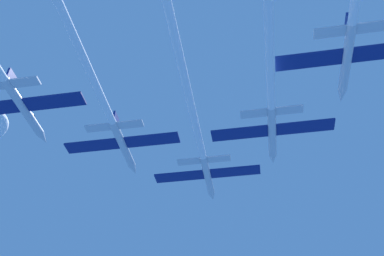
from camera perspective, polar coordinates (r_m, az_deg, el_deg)
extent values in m
cylinder|color=silver|center=(67.77, 2.04, -6.27)|extent=(1.09, 9.95, 1.09)
cone|color=silver|center=(72.85, 2.67, -8.91)|extent=(1.07, 2.19, 1.07)
ellipsoid|color=black|center=(69.84, 2.27, -6.95)|extent=(0.77, 1.99, 0.55)
cube|color=navy|center=(67.91, -1.66, -6.36)|extent=(7.56, 2.19, 0.24)
cube|color=navy|center=(67.09, 5.67, -5.68)|extent=(7.56, 2.19, 0.24)
cube|color=navy|center=(65.33, 1.56, -3.36)|extent=(0.29, 1.79, 1.59)
cube|color=silver|center=(64.64, -0.42, -4.40)|extent=(3.40, 1.31, 0.24)
cube|color=silver|center=(64.19, 3.55, -4.02)|extent=(3.40, 1.31, 0.24)
cylinder|color=white|center=(53.11, -0.66, 5.25)|extent=(0.98, 28.42, 0.98)
cylinder|color=silver|center=(61.99, -9.02, -2.22)|extent=(1.09, 9.95, 1.09)
cone|color=silver|center=(66.62, -7.59, -5.41)|extent=(1.07, 2.19, 1.07)
ellipsoid|color=black|center=(63.91, -8.44, -3.09)|extent=(0.77, 1.99, 0.55)
cube|color=navy|center=(62.96, -12.92, -2.30)|extent=(7.56, 2.19, 0.24)
cube|color=navy|center=(60.56, -5.23, -1.56)|extent=(7.56, 2.19, 0.24)
cube|color=navy|center=(59.96, -9.93, 1.11)|extent=(0.29, 1.79, 1.59)
cube|color=silver|center=(59.64, -12.18, 0.04)|extent=(3.40, 1.31, 0.24)
cube|color=silver|center=(58.33, -8.03, 0.49)|extent=(3.40, 1.31, 0.24)
cylinder|color=white|center=(48.88, -15.65, 12.43)|extent=(0.98, 30.47, 0.98)
cylinder|color=silver|center=(59.32, 10.42, -0.59)|extent=(1.09, 9.95, 1.09)
cone|color=silver|center=(64.14, 10.52, -4.01)|extent=(1.07, 2.19, 1.07)
ellipsoid|color=black|center=(61.32, 10.41, -1.54)|extent=(0.77, 1.99, 0.55)
cube|color=navy|center=(58.83, 6.23, -0.71)|extent=(7.56, 2.19, 0.24)
cube|color=navy|center=(59.35, 14.57, 0.15)|extent=(7.56, 2.19, 0.24)
cube|color=navy|center=(57.19, 10.19, 2.97)|extent=(0.29, 1.79, 1.59)
cube|color=silver|center=(56.04, 8.06, 1.88)|extent=(3.40, 1.31, 0.24)
cube|color=silver|center=(56.33, 12.62, 2.33)|extent=(3.40, 1.31, 0.24)
cylinder|color=silver|center=(58.63, -21.17, 2.45)|extent=(1.09, 9.95, 1.09)
cone|color=silver|center=(62.56, -18.85, -1.26)|extent=(1.07, 2.19, 1.07)
ellipsoid|color=black|center=(60.29, -20.20, 1.39)|extent=(0.77, 1.99, 0.55)
cube|color=navy|center=(56.44, -17.52, 3.32)|extent=(7.56, 2.19, 0.24)
cube|color=navy|center=(57.16, -22.53, 6.10)|extent=(0.29, 1.79, 1.59)
cube|color=silver|center=(55.09, -20.94, 5.64)|extent=(3.40, 1.31, 0.24)
cylinder|color=silver|center=(53.52, 19.57, 8.49)|extent=(1.09, 9.95, 1.09)
cone|color=silver|center=(57.70, 18.94, 4.00)|extent=(1.07, 2.19, 1.07)
ellipsoid|color=black|center=(55.31, 19.23, 7.12)|extent=(0.77, 1.99, 0.55)
cube|color=navy|center=(52.36, 14.98, 8.55)|extent=(7.56, 2.19, 0.24)
cube|color=navy|center=(52.00, 19.71, 12.74)|extent=(0.29, 1.79, 1.59)
cube|color=silver|center=(50.37, 17.54, 11.85)|extent=(3.40, 1.31, 0.24)
cube|color=silver|center=(51.46, 22.55, 12.12)|extent=(3.40, 1.31, 0.24)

